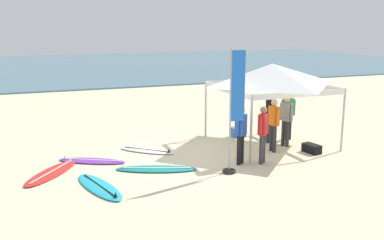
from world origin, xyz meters
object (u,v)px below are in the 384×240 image
(surfboard_red, at_px, (52,172))
(surfboard_white, at_px, (147,151))
(canopy_tent, at_px, (272,74))
(person_grey, at_px, (286,117))
(surfboard_purple, at_px, (92,161))
(person_black, at_px, (269,114))
(person_red, at_px, (263,131))
(banner_flag, at_px, (234,117))
(surfboard_cyan, at_px, (99,187))
(person_orange, at_px, (274,122))
(person_blue, at_px, (241,131))
(cooler_box, at_px, (238,131))
(person_green, at_px, (288,112))
(gear_bag_near_tent, at_px, (312,148))
(surfboard_teal, at_px, (156,169))

(surfboard_red, xyz_separation_m, surfboard_white, (3.01, 1.09, 0.00))
(canopy_tent, relative_size, surfboard_red, 1.55)
(person_grey, bearing_deg, surfboard_white, 166.83)
(surfboard_purple, height_order, person_grey, person_grey)
(person_black, bearing_deg, canopy_tent, -108.24)
(person_red, bearing_deg, person_black, 54.58)
(surfboard_red, height_order, banner_flag, banner_flag)
(surfboard_cyan, xyz_separation_m, person_black, (6.23, 2.24, 0.95))
(canopy_tent, height_order, person_orange, canopy_tent)
(surfboard_cyan, xyz_separation_m, person_blue, (4.18, 0.43, 0.95))
(cooler_box, bearing_deg, person_blue, -116.74)
(canopy_tent, bearing_deg, person_green, 14.65)
(person_black, xyz_separation_m, person_orange, (-0.46, -1.05, 0.00))
(person_green, distance_m, gear_bag_near_tent, 1.90)
(surfboard_red, bearing_deg, person_grey, 0.27)
(surfboard_white, height_order, person_orange, person_orange)
(surfboard_white, bearing_deg, cooler_box, 9.94)
(person_black, bearing_deg, cooler_box, 119.37)
(gear_bag_near_tent, bearing_deg, banner_flag, -166.62)
(person_green, bearing_deg, gear_bag_near_tent, -96.72)
(surfboard_red, height_order, person_black, person_black)
(surfboard_red, distance_m, person_green, 8.17)
(person_blue, height_order, person_grey, same)
(surfboard_teal, distance_m, banner_flag, 2.65)
(surfboard_purple, bearing_deg, person_blue, -24.01)
(person_blue, bearing_deg, person_black, 41.47)
(person_grey, height_order, banner_flag, banner_flag)
(person_orange, height_order, person_grey, same)
(surfboard_purple, distance_m, person_orange, 5.79)
(surfboard_teal, relative_size, person_red, 1.36)
(person_black, bearing_deg, surfboard_white, 174.29)
(surfboard_teal, relative_size, person_grey, 1.36)
(surfboard_purple, relative_size, person_orange, 1.21)
(person_orange, distance_m, banner_flag, 2.57)
(surfboard_cyan, distance_m, person_red, 4.92)
(person_green, bearing_deg, surfboard_teal, -164.34)
(surfboard_red, bearing_deg, person_blue, -12.31)
(person_red, bearing_deg, canopy_tent, 53.26)
(surfboard_purple, xyz_separation_m, person_green, (6.90, 0.07, 0.95))
(surfboard_red, xyz_separation_m, person_orange, (6.79, -0.38, 0.95))
(canopy_tent, distance_m, gear_bag_near_tent, 2.77)
(surfboard_purple, xyz_separation_m, cooler_box, (5.48, 1.07, 0.16))
(canopy_tent, relative_size, gear_bag_near_tent, 5.76)
(surfboard_cyan, distance_m, cooler_box, 6.53)
(surfboard_white, height_order, person_red, person_red)
(person_green, bearing_deg, surfboard_cyan, -161.92)
(surfboard_purple, bearing_deg, canopy_tent, -1.48)
(surfboard_teal, bearing_deg, surfboard_red, 164.46)
(gear_bag_near_tent, bearing_deg, person_red, -170.06)
(canopy_tent, relative_size, person_grey, 2.02)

